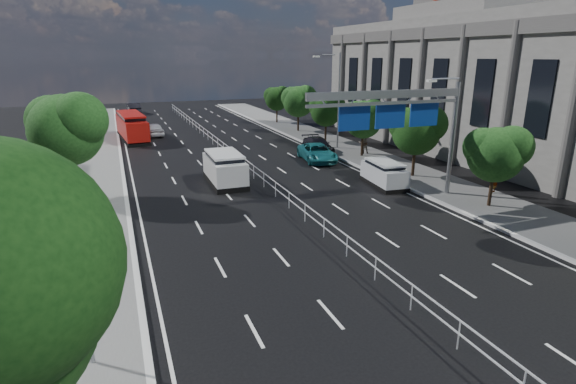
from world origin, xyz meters
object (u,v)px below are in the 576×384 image
red_bus (132,126)px  parked_car_dark (318,145)px  pedestrian_b (364,143)px  white_minivan (225,169)px  near_car_dark (133,108)px  silver_minivan (384,174)px  near_car_silver (154,129)px  parked_car_teal (317,153)px  overhead_gantry (403,111)px  pedestrian_a (494,178)px  toilet_sign (62,279)px

red_bus → parked_car_dark: bearing=-45.9°
pedestrian_b → white_minivan: bearing=22.1°
near_car_dark → silver_minivan: (14.12, -49.27, 0.02)m
near_car_silver → parked_car_teal: 21.79m
near_car_dark → silver_minivan: silver_minivan is taller
overhead_gantry → near_car_dark: (-12.92, 52.59, -4.77)m
pedestrian_a → parked_car_teal: bearing=-90.0°
near_car_dark → silver_minivan: size_ratio=1.17×
overhead_gantry → parked_car_teal: bearing=89.6°
near_car_silver → silver_minivan: (13.07, -26.85, 0.12)m
near_car_silver → parked_car_teal: size_ratio=0.81×
toilet_sign → parked_car_dark: toilet_sign is taller
silver_minivan → pedestrian_a: size_ratio=2.25×
near_car_dark → parked_car_teal: near_car_dark is taller
toilet_sign → pedestrian_b: bearing=45.0°
parked_car_teal → parked_car_dark: bearing=72.1°
overhead_gantry → toilet_sign: bearing=-150.4°
parked_car_teal → white_minivan: bearing=-148.1°
overhead_gantry → pedestrian_a: (6.66, -1.10, -4.51)m
parked_car_dark → pedestrian_a: bearing=-67.1°
toilet_sign → pedestrian_a: 26.01m
red_bus → near_car_silver: bearing=26.5°
overhead_gantry → parked_car_dark: (1.56, 15.07, -4.90)m
parked_car_dark → pedestrian_b: pedestrian_b is taller
red_bus → parked_car_teal: (14.31, -16.76, -0.74)m
white_minivan → near_car_silver: white_minivan is taller
toilet_sign → near_car_silver: 40.70m
red_bus → toilet_sign: bearing=-100.2°
overhead_gantry → parked_car_teal: 12.90m
toilet_sign → parked_car_dark: size_ratio=0.89×
white_minivan → red_bus: (-5.23, 20.88, 0.38)m
parked_car_dark → near_car_dark: bearing=116.5°
parked_car_dark → pedestrian_a: pedestrian_a is taller
near_car_silver → parked_car_teal: bearing=117.3°
red_bus → silver_minivan: red_bus is taller
pedestrian_a → white_minivan: bearing=-56.4°
overhead_gantry → silver_minivan: bearing=70.0°
white_minivan → pedestrian_b: white_minivan is taller
overhead_gantry → near_car_dark: size_ratio=2.03×
pedestrian_b → toilet_sign: bearing=47.9°
parked_car_teal → pedestrian_b: 5.06m
near_car_dark → near_car_silver: bearing=88.7°
silver_minivan → parked_car_dark: bearing=93.9°
silver_minivan → parked_car_teal: size_ratio=0.82×
overhead_gantry → parked_car_dark: size_ratio=2.11×
silver_minivan → red_bus: bearing=127.0°
overhead_gantry → white_minivan: 12.76m
red_bus → pedestrian_a: (20.90, -29.81, -0.38)m
parked_car_teal → pedestrian_b: pedestrian_b is taller
red_bus → parked_car_teal: bearing=-54.6°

